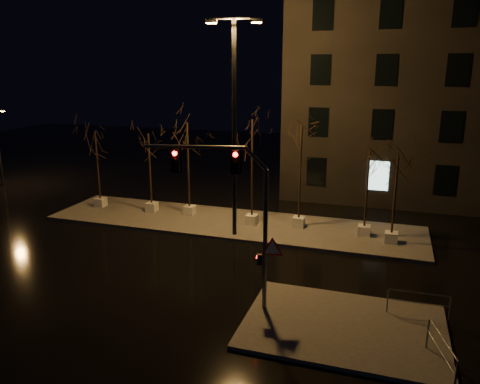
% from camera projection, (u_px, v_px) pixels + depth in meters
% --- Properties ---
extents(ground, '(90.00, 90.00, 0.00)m').
position_uv_depth(ground, '(190.00, 264.00, 22.06)').
color(ground, black).
rests_on(ground, ground).
extents(median, '(22.00, 5.00, 0.15)m').
position_uv_depth(median, '(231.00, 223.00, 27.55)').
color(median, '#4D4A44').
rests_on(median, ground).
extents(sidewalk_corner, '(7.00, 5.00, 0.15)m').
position_uv_depth(sidewalk_corner, '(343.00, 327.00, 16.59)').
color(sidewalk_corner, '#4D4A44').
rests_on(sidewalk_corner, ground).
extents(building, '(25.00, 12.00, 15.00)m').
position_uv_depth(building, '(477.00, 89.00, 32.48)').
color(building, black).
rests_on(building, ground).
extents(tree_0, '(1.80, 1.80, 5.07)m').
position_uv_depth(tree_0, '(96.00, 148.00, 29.66)').
color(tree_0, silver).
rests_on(tree_0, median).
extents(tree_1, '(1.80, 1.80, 5.08)m').
position_uv_depth(tree_1, '(149.00, 151.00, 28.62)').
color(tree_1, silver).
rests_on(tree_1, median).
extents(tree_2, '(1.80, 1.80, 5.82)m').
position_uv_depth(tree_2, '(188.00, 144.00, 27.80)').
color(tree_2, silver).
rests_on(tree_2, median).
extents(tree_3, '(1.80, 1.80, 6.22)m').
position_uv_depth(tree_3, '(252.00, 144.00, 25.99)').
color(tree_3, silver).
rests_on(tree_3, median).
extents(tree_4, '(1.80, 1.80, 5.92)m').
position_uv_depth(tree_4, '(301.00, 149.00, 25.64)').
color(tree_4, silver).
rests_on(tree_4, median).
extents(tree_5, '(1.80, 1.80, 4.72)m').
position_uv_depth(tree_5, '(368.00, 171.00, 24.43)').
color(tree_5, silver).
rests_on(tree_5, median).
extents(tree_6, '(1.80, 1.80, 4.74)m').
position_uv_depth(tree_6, '(397.00, 175.00, 23.42)').
color(tree_6, silver).
rests_on(tree_6, median).
extents(traffic_signal_mast, '(4.99, 1.08, 6.19)m').
position_uv_depth(traffic_signal_mast, '(238.00, 204.00, 16.79)').
color(traffic_signal_mast, '#54575B').
rests_on(traffic_signal_mast, sidewalk_corner).
extents(streetlight_main, '(2.79, 0.83, 11.17)m').
position_uv_depth(streetlight_main, '(234.00, 115.00, 23.87)').
color(streetlight_main, black).
rests_on(streetlight_main, median).
extents(guard_rail_a, '(2.19, 0.11, 0.94)m').
position_uv_depth(guard_rail_a, '(418.00, 301.00, 17.02)').
color(guard_rail_a, '#54575B').
rests_on(guard_rail_a, sidewalk_corner).
extents(guard_rail_b, '(0.65, 2.27, 1.11)m').
position_uv_depth(guard_rail_b, '(441.00, 349.00, 13.93)').
color(guard_rail_b, '#54575B').
rests_on(guard_rail_b, sidewalk_corner).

